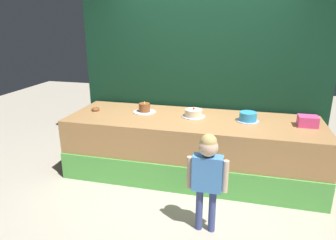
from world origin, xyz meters
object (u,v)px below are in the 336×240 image
donut (96,109)px  cake_center (194,113)px  child_figure (207,170)px  pink_box (308,121)px  cake_left (145,109)px  cake_right (248,117)px

donut → cake_center: 1.40m
child_figure → cake_center: child_figure is taller
pink_box → cake_left: 2.09m
donut → cake_center: cake_center is taller
pink_box → cake_center: size_ratio=0.73×
cake_left → cake_right: cake_left is taller
child_figure → donut: 2.10m
cake_left → cake_center: bearing=-3.5°
pink_box → cake_left: size_ratio=0.71×
child_figure → cake_left: bearing=129.5°
child_figure → cake_right: 1.27m
pink_box → cake_right: (-0.70, 0.03, -0.01)m
donut → cake_right: size_ratio=0.40×
pink_box → cake_center: pink_box is taller
pink_box → cake_right: bearing=177.6°
pink_box → cake_center: (-1.39, 0.05, -0.02)m
child_figure → cake_right: child_figure is taller
donut → cake_left: cake_left is taller
cake_center → cake_right: size_ratio=1.08×
donut → cake_center: size_ratio=0.37×
cake_right → cake_left: bearing=177.6°
child_figure → pink_box: (1.05, 1.18, 0.20)m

